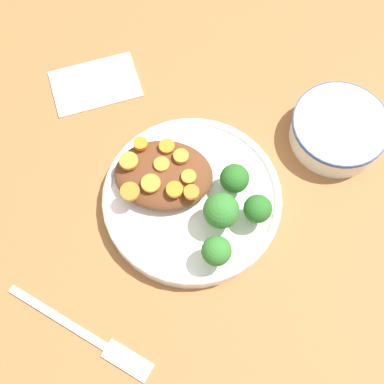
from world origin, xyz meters
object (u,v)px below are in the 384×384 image
plate (192,199)px  dip_bowl (338,129)px  napkin (95,84)px  fork (92,339)px

plate → dip_bowl: bearing=31.1°
dip_bowl → napkin: 0.36m
fork → plate: bearing=86.0°
fork → dip_bowl: bearing=70.8°
napkin → fork: bearing=-81.6°
plate → napkin: plate is taller
plate → fork: bearing=-119.2°
plate → napkin: size_ratio=1.60×
fork → napkin: 0.37m
napkin → plate: bearing=-48.0°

